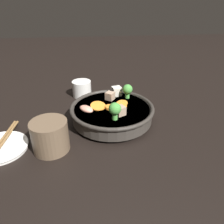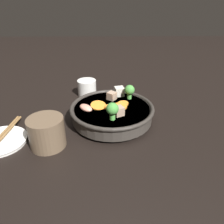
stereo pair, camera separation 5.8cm
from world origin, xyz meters
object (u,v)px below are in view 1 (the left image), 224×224
tea_cup (82,89)px  chopsticks_pair (0,145)px  side_saucer (1,147)px  dark_mug (50,136)px  stirfry_bowl (112,111)px

tea_cup → chopsticks_pair: 0.38m
chopsticks_pair → tea_cup: bearing=-33.7°
side_saucer → dark_mug: 0.14m
side_saucer → tea_cup: 0.38m
tea_cup → chopsticks_pair: size_ratio=0.32×
tea_cup → chopsticks_pair: tea_cup is taller
dark_mug → chopsticks_pair: (0.01, 0.13, -0.03)m
side_saucer → tea_cup: size_ratio=1.92×
side_saucer → chopsticks_pair: size_ratio=0.62×
side_saucer → chopsticks_pair: chopsticks_pair is taller
tea_cup → side_saucer: bearing=146.3°
stirfry_bowl → side_saucer: bearing=109.7°
tea_cup → dark_mug: bearing=166.6°
tea_cup → dark_mug: size_ratio=0.62×
side_saucer → chopsticks_pair: bearing=90.0°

